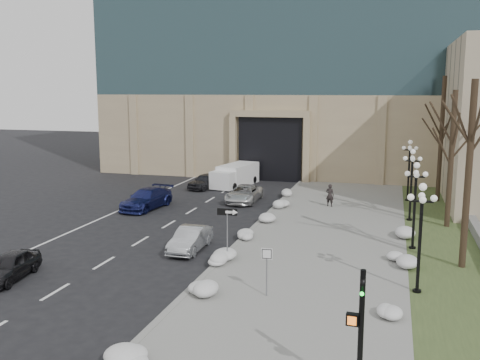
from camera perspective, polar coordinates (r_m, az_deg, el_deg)
The scene contains 32 objects.
ground at distance 19.95m, azimuth -6.52°, elevation -15.71°, with size 160.00×160.00×0.00m, color black.
sidewalk at distance 31.95m, azimuth 9.15°, elevation -5.83°, with size 9.00×40.00×0.12m, color gray.
curb at distance 32.75m, azimuth 1.28°, elevation -5.30°, with size 0.30×40.00×0.14m, color gray.
grass_strip at distance 31.89m, azimuth 20.88°, elevation -6.40°, with size 4.00×40.00×0.10m, color #3B4C26.
stone_wall at distance 33.98m, azimuth 24.02°, elevation -5.12°, with size 0.50×30.00×0.70m, color gray.
car_a at distance 26.64m, azimuth -23.39°, elevation -8.42°, with size 1.47×3.66×1.25m, color black.
car_b at distance 28.80m, azimuth -5.33°, elevation -6.30°, with size 1.34×3.83×1.26m, color #A9ACB1.
car_c at distance 39.12m, azimuth -9.95°, elevation -1.99°, with size 2.03×4.99×1.45m, color navy.
car_d at distance 40.83m, azimuth 0.44°, elevation -1.47°, with size 2.13×4.62×1.28m, color silver.
car_e at distance 46.43m, azimuth -3.72°, elevation -0.11°, with size 1.57×3.89×1.33m, color #2B2B30.
pedestrian at distance 39.29m, azimuth 9.57°, elevation -1.61°, with size 0.60×0.39×1.64m, color black.
box_truck at distance 47.64m, azimuth -0.52°, elevation 0.46°, with size 3.06×6.18×1.88m.
one_way_sign at distance 26.12m, azimuth -1.02°, elevation -4.13°, with size 1.04×0.29×2.79m.
keep_sign at distance 22.07m, azimuth 2.87°, elevation -8.70°, with size 0.46×0.08×2.14m.
traffic_signal at distance 15.41m, azimuth 12.61°, elevation -16.07°, with size 0.65×0.86×3.81m.
snow_clump_a at distance 17.88m, azimuth -11.05°, elevation -17.92°, with size 1.10×1.60×0.36m, color silver.
snow_clump_b at distance 22.58m, azimuth -4.37°, elevation -11.73°, with size 1.10×1.60×0.36m, color silver.
snow_clump_c at distance 26.53m, azimuth -1.72°, elevation -8.41°, with size 1.10×1.60×0.36m, color silver.
snow_clump_d at distance 30.73m, azimuth 1.20°, elevation -5.87°, with size 1.10×1.60×0.36m, color silver.
snow_clump_e at distance 34.10m, azimuth 2.76°, elevation -4.31°, with size 1.10×1.60×0.36m, color silver.
snow_clump_f at distance 38.42m, azimuth 4.15°, elevation -2.73°, with size 1.10×1.60×0.36m, color silver.
snow_clump_g at distance 42.82m, azimuth 5.09°, elevation -1.46°, with size 1.10×1.60×0.36m, color silver.
snow_clump_h at distance 21.61m, azimuth 16.21°, elevation -13.11°, with size 1.10×1.60×0.36m, color silver.
snow_clump_i at distance 27.45m, azimuth 16.78°, elevation -8.21°, with size 1.10×1.60×0.36m, color silver.
snow_clump_j at distance 32.63m, azimuth 16.72°, elevation -5.36°, with size 1.10×1.60×0.36m, color silver.
lamppost_a at distance 23.29m, azimuth 18.73°, elevation -4.40°, with size 1.18×1.18×4.76m.
lamppost_b at distance 29.64m, azimuth 18.19°, elevation -1.43°, with size 1.18×1.18×4.76m.
lamppost_c at distance 36.04m, azimuth 17.85°, elevation 0.49°, with size 1.18×1.18×4.76m.
lamppost_d at distance 42.48m, azimuth 17.61°, elevation 1.83°, with size 1.18×1.18×4.76m.
tree_near at distance 26.96m, azimuth 23.36°, elevation 3.13°, with size 3.20×3.20×9.00m.
tree_mid at distance 34.91m, azimuth 21.72°, elevation 4.01°, with size 3.20×3.20×8.50m.
tree_far at distance 42.81m, azimuth 20.76°, elevation 5.86°, with size 3.20×3.20×9.50m.
Camera 1 is at (7.04, -16.61, 8.52)m, focal length 40.00 mm.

